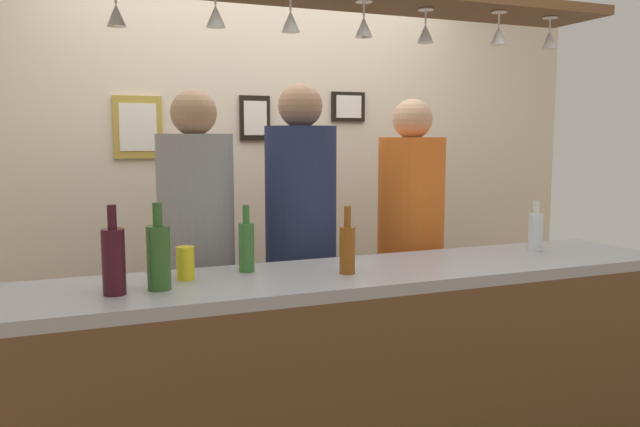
{
  "coord_description": "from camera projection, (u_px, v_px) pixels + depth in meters",
  "views": [
    {
      "loc": [
        -1.08,
        -2.57,
        1.53
      ],
      "look_at": [
        0.0,
        0.1,
        1.18
      ],
      "focal_mm": 35.77,
      "sensor_mm": 36.0,
      "label": 1
    }
  ],
  "objects": [
    {
      "name": "back_wall",
      "position": [
        258.0,
        175.0,
        3.81
      ],
      "size": [
        4.4,
        0.06,
        2.6
      ],
      "primitive_type": "cube",
      "color": "beige",
      "rests_on": "ground_plane"
    },
    {
      "name": "bar_counter",
      "position": [
        380.0,
        362.0,
        2.41
      ],
      "size": [
        2.7,
        0.55,
        1.01
      ],
      "color": "#99999E",
      "rests_on": "ground_plane"
    },
    {
      "name": "hanging_wineglass_far_left",
      "position": [
        116.0,
        14.0,
        2.17
      ],
      "size": [
        0.07,
        0.07,
        0.13
      ],
      "color": "silver",
      "rests_on": "overhead_glass_rack"
    },
    {
      "name": "hanging_wineglass_left",
      "position": [
        216.0,
        15.0,
        2.18
      ],
      "size": [
        0.07,
        0.07,
        0.13
      ],
      "color": "silver",
      "rests_on": "overhead_glass_rack"
    },
    {
      "name": "hanging_wineglass_center_left",
      "position": [
        291.0,
        20.0,
        2.29
      ],
      "size": [
        0.07,
        0.07,
        0.13
      ],
      "color": "silver",
      "rests_on": "overhead_glass_rack"
    },
    {
      "name": "hanging_wineglass_center",
      "position": [
        363.0,
        26.0,
        2.4
      ],
      "size": [
        0.07,
        0.07,
        0.13
      ],
      "color": "silver",
      "rests_on": "overhead_glass_rack"
    },
    {
      "name": "hanging_wineglass_center_right",
      "position": [
        425.0,
        32.0,
        2.55
      ],
      "size": [
        0.07,
        0.07,
        0.13
      ],
      "color": "silver",
      "rests_on": "overhead_glass_rack"
    },
    {
      "name": "hanging_wineglass_right",
      "position": [
        498.0,
        34.0,
        2.6
      ],
      "size": [
        0.07,
        0.07,
        0.13
      ],
      "color": "silver",
      "rests_on": "overhead_glass_rack"
    },
    {
      "name": "hanging_wineglass_far_right",
      "position": [
        549.0,
        39.0,
        2.73
      ],
      "size": [
        0.07,
        0.07,
        0.13
      ],
      "color": "silver",
      "rests_on": "overhead_glass_rack"
    },
    {
      "name": "person_left_grey_shirt",
      "position": [
        197.0,
        244.0,
        2.86
      ],
      "size": [
        0.34,
        0.34,
        1.74
      ],
      "color": "#2D334C",
      "rests_on": "ground_plane"
    },
    {
      "name": "person_middle_navy_shirt",
      "position": [
        301.0,
        232.0,
        3.05
      ],
      "size": [
        0.34,
        0.34,
        1.78
      ],
      "color": "#2D334C",
      "rests_on": "ground_plane"
    },
    {
      "name": "person_right_orange_shirt",
      "position": [
        410.0,
        233.0,
        3.27
      ],
      "size": [
        0.34,
        0.34,
        1.72
      ],
      "color": "#2D334C",
      "rests_on": "ground_plane"
    },
    {
      "name": "bottle_champagne_green",
      "position": [
        159.0,
        256.0,
        2.16
      ],
      "size": [
        0.08,
        0.08,
        0.3
      ],
      "color": "#2D5623",
      "rests_on": "bar_counter"
    },
    {
      "name": "bottle_beer_green_import",
      "position": [
        246.0,
        245.0,
        2.46
      ],
      "size": [
        0.06,
        0.06,
        0.26
      ],
      "color": "#336B2D",
      "rests_on": "bar_counter"
    },
    {
      "name": "bottle_beer_amber_tall",
      "position": [
        347.0,
        248.0,
        2.42
      ],
      "size": [
        0.06,
        0.06,
        0.26
      ],
      "color": "brown",
      "rests_on": "bar_counter"
    },
    {
      "name": "bottle_wine_dark_red",
      "position": [
        114.0,
        260.0,
        2.1
      ],
      "size": [
        0.08,
        0.08,
        0.3
      ],
      "color": "#380F19",
      "rests_on": "bar_counter"
    },
    {
      "name": "bottle_soda_clear",
      "position": [
        535.0,
        231.0,
        2.9
      ],
      "size": [
        0.06,
        0.06,
        0.23
      ],
      "color": "silver",
      "rests_on": "bar_counter"
    },
    {
      "name": "drink_can",
      "position": [
        185.0,
        263.0,
        2.33
      ],
      "size": [
        0.07,
        0.07,
        0.12
      ],
      "primitive_type": "cylinder",
      "color": "yellow",
      "rests_on": "bar_counter"
    },
    {
      "name": "picture_frame_crest",
      "position": [
        255.0,
        118.0,
        3.72
      ],
      "size": [
        0.18,
        0.02,
        0.26
      ],
      "color": "black",
      "rests_on": "back_wall"
    },
    {
      "name": "picture_frame_caricature",
      "position": [
        138.0,
        127.0,
        3.48
      ],
      "size": [
        0.26,
        0.02,
        0.34
      ],
      "color": "#B29338",
      "rests_on": "back_wall"
    },
    {
      "name": "picture_frame_upper_small",
      "position": [
        348.0,
        107.0,
        3.93
      ],
      "size": [
        0.22,
        0.02,
        0.18
      ],
      "color": "black",
      "rests_on": "back_wall"
    }
  ]
}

